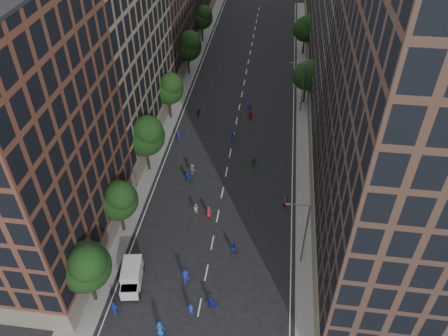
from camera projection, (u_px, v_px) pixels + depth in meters
name	position (u px, v px, depth m)	size (l,w,h in m)	color
ground	(236.00, 122.00, 73.21)	(240.00, 240.00, 0.00)	black
sidewalk_left	(176.00, 95.00, 80.12)	(4.00, 105.00, 0.15)	slate
sidewalk_right	(308.00, 104.00, 77.69)	(4.00, 105.00, 0.15)	slate
bldg_left_a	(18.00, 143.00, 43.41)	(14.00, 22.00, 30.00)	brown
bldg_left_b	(99.00, 30.00, 60.50)	(14.00, 26.00, 34.00)	#857057
bldg_right_a	(413.00, 123.00, 40.71)	(14.00, 30.00, 36.00)	#452F25
bldg_right_b	(370.00, 23.00, 63.86)	(14.00, 28.00, 33.00)	#6B6258
tree_left_0	(86.00, 266.00, 42.88)	(5.20, 5.20, 8.83)	black
tree_left_1	(119.00, 199.00, 50.79)	(4.80, 4.80, 8.21)	black
tree_left_2	(146.00, 135.00, 59.44)	(5.60, 5.60, 9.45)	black
tree_left_3	(169.00, 88.00, 70.51)	(5.00, 5.00, 8.58)	black
tree_left_4	(188.00, 45.00, 82.57)	(5.40, 5.40, 9.08)	black
tree_left_5	(203.00, 17.00, 95.09)	(4.80, 4.80, 8.33)	black
tree_right_a	(308.00, 74.00, 74.49)	(5.00, 5.00, 8.39)	black
tree_right_b	(307.00, 28.00, 89.58)	(5.20, 5.20, 8.83)	black
streetlamp_near	(304.00, 231.00, 47.45)	(2.64, 0.22, 9.06)	#595B60
streetlamp_far	(302.00, 85.00, 72.70)	(2.64, 0.22, 9.06)	#595B60
cargo_van	(132.00, 277.00, 47.53)	(2.82, 4.80, 2.42)	silver
skater_0	(160.00, 329.00, 43.10)	(0.93, 0.60, 1.90)	#164DB5
skater_1	(191.00, 310.00, 44.80)	(0.64, 0.42, 1.77)	#1638B2
skater_2	(233.00, 248.00, 51.14)	(0.83, 0.64, 1.70)	navy
skater_3	(186.00, 277.00, 47.91)	(1.21, 0.70, 1.88)	#1624B4
skater_4	(115.00, 309.00, 44.86)	(1.10, 0.46, 1.88)	#1741BD
skater_5	(211.00, 303.00, 45.46)	(1.53, 0.49, 1.65)	#1724BC
skater_6	(209.00, 212.00, 55.79)	(0.81, 0.53, 1.65)	#AA1C2C
skater_7	(285.00, 203.00, 57.19)	(0.55, 0.36, 1.51)	maroon
skater_8	(196.00, 209.00, 56.35)	(0.73, 0.57, 1.51)	silver
skater_9	(192.00, 170.00, 62.08)	(1.22, 0.70, 1.89)	#47474C
skater_10	(254.00, 163.00, 63.43)	(1.06, 0.44, 1.81)	#1D6021
skater_11	(188.00, 177.00, 61.00)	(1.66, 0.53, 1.79)	#123595
skater_12	(285.00, 201.00, 57.43)	(0.75, 0.49, 1.54)	navy
skater_13	(178.00, 136.00, 68.67)	(0.65, 0.43, 1.79)	#2016B5
skater_14	(232.00, 137.00, 68.26)	(0.91, 0.71, 1.88)	#1644B3
skater_15	(250.00, 108.00, 75.30)	(1.03, 0.59, 1.59)	#1917BC
skater_16	(198.00, 113.00, 74.10)	(0.91, 0.38, 1.56)	#1914A9
skater_17	(250.00, 115.00, 73.35)	(1.61, 0.51, 1.73)	#A91C35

